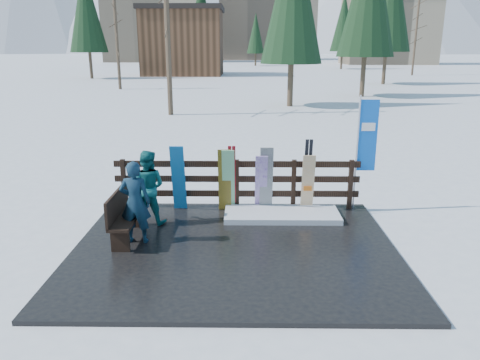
{
  "coord_description": "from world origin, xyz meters",
  "views": [
    {
      "loc": [
        0.2,
        -8.07,
        3.71
      ],
      "look_at": [
        0.09,
        1.0,
        1.1
      ],
      "focal_mm": 35.0,
      "sensor_mm": 36.0,
      "label": 1
    }
  ],
  "objects_px": {
    "snowboard_3": "(261,183)",
    "person_front": "(135,202)",
    "bench": "(123,214)",
    "snowboard_1": "(228,180)",
    "rental_flag": "(365,140)",
    "snowboard_0": "(178,178)",
    "snowboard_4": "(266,179)",
    "person_back": "(148,187)",
    "snowboard_5": "(308,183)",
    "snowboard_2": "(225,180)"
  },
  "relations": [
    {
      "from": "person_front",
      "to": "snowboard_2",
      "type": "bearing_deg",
      "value": -130.98
    },
    {
      "from": "snowboard_0",
      "to": "snowboard_3",
      "type": "relative_size",
      "value": 1.14
    },
    {
      "from": "snowboard_3",
      "to": "snowboard_4",
      "type": "xyz_separation_m",
      "value": [
        0.12,
        0.0,
        0.08
      ]
    },
    {
      "from": "rental_flag",
      "to": "snowboard_0",
      "type": "bearing_deg",
      "value": -176.3
    },
    {
      "from": "snowboard_3",
      "to": "snowboard_4",
      "type": "distance_m",
      "value": 0.14
    },
    {
      "from": "snowboard_3",
      "to": "rental_flag",
      "type": "distance_m",
      "value": 2.52
    },
    {
      "from": "bench",
      "to": "snowboard_2",
      "type": "height_order",
      "value": "snowboard_2"
    },
    {
      "from": "snowboard_2",
      "to": "person_back",
      "type": "distance_m",
      "value": 1.74
    },
    {
      "from": "snowboard_5",
      "to": "person_front",
      "type": "height_order",
      "value": "person_front"
    },
    {
      "from": "snowboard_0",
      "to": "person_front",
      "type": "distance_m",
      "value": 1.84
    },
    {
      "from": "snowboard_0",
      "to": "snowboard_4",
      "type": "relative_size",
      "value": 1.04
    },
    {
      "from": "snowboard_3",
      "to": "person_front",
      "type": "height_order",
      "value": "person_front"
    },
    {
      "from": "snowboard_1",
      "to": "rental_flag",
      "type": "height_order",
      "value": "rental_flag"
    },
    {
      "from": "person_back",
      "to": "snowboard_5",
      "type": "bearing_deg",
      "value": -159.96
    },
    {
      "from": "bench",
      "to": "rental_flag",
      "type": "bearing_deg",
      "value": 20.47
    },
    {
      "from": "person_back",
      "to": "snowboard_4",
      "type": "bearing_deg",
      "value": -155.69
    },
    {
      "from": "snowboard_0",
      "to": "rental_flag",
      "type": "xyz_separation_m",
      "value": [
        4.18,
        0.27,
        0.83
      ]
    },
    {
      "from": "person_front",
      "to": "snowboard_1",
      "type": "bearing_deg",
      "value": -132.48
    },
    {
      "from": "snowboard_2",
      "to": "person_front",
      "type": "xyz_separation_m",
      "value": [
        -1.61,
        -1.75,
        0.07
      ]
    },
    {
      "from": "snowboard_4",
      "to": "person_back",
      "type": "height_order",
      "value": "person_back"
    },
    {
      "from": "bench",
      "to": "rental_flag",
      "type": "xyz_separation_m",
      "value": [
        5.03,
        1.88,
        1.09
      ]
    },
    {
      "from": "bench",
      "to": "snowboard_5",
      "type": "distance_m",
      "value": 4.08
    },
    {
      "from": "snowboard_0",
      "to": "person_back",
      "type": "relative_size",
      "value": 1.01
    },
    {
      "from": "snowboard_3",
      "to": "snowboard_4",
      "type": "bearing_deg",
      "value": 0.0
    },
    {
      "from": "rental_flag",
      "to": "person_front",
      "type": "relative_size",
      "value": 1.63
    },
    {
      "from": "snowboard_4",
      "to": "snowboard_5",
      "type": "height_order",
      "value": "snowboard_4"
    },
    {
      "from": "snowboard_3",
      "to": "snowboard_4",
      "type": "relative_size",
      "value": 0.91
    },
    {
      "from": "snowboard_0",
      "to": "person_front",
      "type": "xyz_separation_m",
      "value": [
        -0.57,
        -1.75,
        0.02
      ]
    },
    {
      "from": "snowboard_1",
      "to": "snowboard_0",
      "type": "bearing_deg",
      "value": 180.0
    },
    {
      "from": "snowboard_0",
      "to": "snowboard_4",
      "type": "distance_m",
      "value": 1.97
    },
    {
      "from": "bench",
      "to": "person_front",
      "type": "distance_m",
      "value": 0.42
    },
    {
      "from": "snowboard_0",
      "to": "snowboard_5",
      "type": "bearing_deg",
      "value": -0.0
    },
    {
      "from": "snowboard_3",
      "to": "person_back",
      "type": "bearing_deg",
      "value": -162.91
    },
    {
      "from": "snowboard_5",
      "to": "person_back",
      "type": "height_order",
      "value": "person_back"
    },
    {
      "from": "person_front",
      "to": "snowboard_4",
      "type": "bearing_deg",
      "value": -143.88
    },
    {
      "from": "snowboard_2",
      "to": "person_front",
      "type": "relative_size",
      "value": 0.92
    },
    {
      "from": "bench",
      "to": "snowboard_1",
      "type": "bearing_deg",
      "value": 39.19
    },
    {
      "from": "snowboard_4",
      "to": "snowboard_5",
      "type": "xyz_separation_m",
      "value": [
        0.93,
        -0.0,
        -0.09
      ]
    },
    {
      "from": "snowboard_2",
      "to": "rental_flag",
      "type": "height_order",
      "value": "rental_flag"
    },
    {
      "from": "snowboard_0",
      "to": "snowboard_2",
      "type": "distance_m",
      "value": 1.04
    },
    {
      "from": "bench",
      "to": "snowboard_1",
      "type": "distance_m",
      "value": 2.55
    },
    {
      "from": "snowboard_4",
      "to": "person_back",
      "type": "bearing_deg",
      "value": -163.65
    },
    {
      "from": "bench",
      "to": "snowboard_4",
      "type": "relative_size",
      "value": 0.99
    },
    {
      "from": "person_front",
      "to": "person_back",
      "type": "distance_m",
      "value": 1.01
    },
    {
      "from": "person_back",
      "to": "snowboard_3",
      "type": "bearing_deg",
      "value": -154.95
    },
    {
      "from": "snowboard_5",
      "to": "rental_flag",
      "type": "distance_m",
      "value": 1.61
    },
    {
      "from": "snowboard_0",
      "to": "snowboard_5",
      "type": "distance_m",
      "value": 2.9
    },
    {
      "from": "snowboard_1",
      "to": "person_back",
      "type": "distance_m",
      "value": 1.82
    },
    {
      "from": "snowboard_2",
      "to": "snowboard_0",
      "type": "bearing_deg",
      "value": 180.0
    },
    {
      "from": "snowboard_3",
      "to": "person_back",
      "type": "relative_size",
      "value": 0.88
    }
  ]
}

